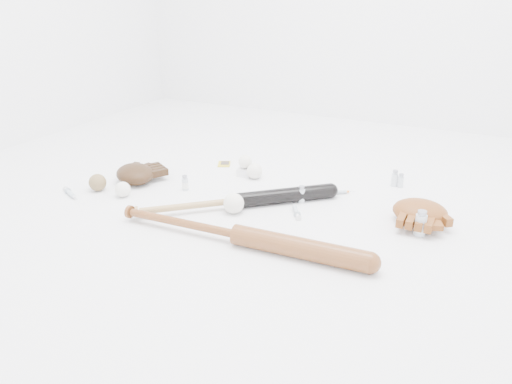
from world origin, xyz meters
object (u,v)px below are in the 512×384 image
at_px(bat_dark, 238,201).
at_px(pedestal, 245,172).
at_px(glove_dark, 135,174).
at_px(bat_wood, 237,235).

height_order(bat_dark, pedestal, bat_dark).
bearing_deg(pedestal, glove_dark, -143.79).
height_order(bat_wood, pedestal, bat_wood).
distance_m(bat_dark, pedestal, 0.36).
bearing_deg(pedestal, bat_wood, -65.27).
distance_m(bat_dark, bat_wood, 0.30).
bearing_deg(bat_wood, pedestal, 112.81).
bearing_deg(bat_dark, glove_dark, 134.40).
relative_size(bat_dark, bat_wood, 0.87).
bearing_deg(bat_wood, glove_dark, 153.91).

